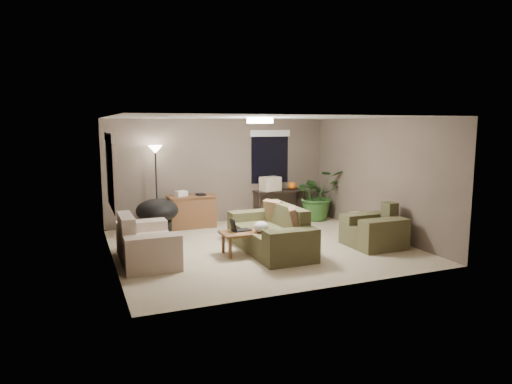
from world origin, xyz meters
name	(u,v)px	position (x,y,z in m)	size (l,w,h in m)	color
room_shell	(260,183)	(0.00, 0.00, 1.25)	(5.50, 5.50, 5.50)	#BDAE8D
main_sofa	(272,235)	(0.10, -0.34, 0.29)	(0.95, 2.20, 0.85)	brown
throw_pillows	(284,216)	(0.36, -0.34, 0.65)	(0.39, 1.40, 0.47)	#8C7251
loveseat	(145,245)	(-2.23, -0.19, 0.30)	(0.90, 1.60, 0.85)	beige
armchair	(374,231)	(2.08, -0.84, 0.30)	(0.95, 1.00, 0.85)	#49472B
coffee_table	(248,235)	(-0.39, -0.38, 0.36)	(1.00, 0.55, 0.42)	brown
laptop	(238,228)	(-0.56, -0.28, 0.48)	(0.37, 0.26, 0.24)	black
plastic_bag	(261,227)	(-0.19, -0.53, 0.52)	(0.28, 0.25, 0.20)	white
desk	(192,211)	(-0.82, 2.12, 0.38)	(1.10, 0.50, 0.75)	brown
desk_papers	(185,194)	(-0.97, 2.11, 0.80)	(0.70, 0.30, 0.12)	silver
console_table	(279,202)	(1.43, 2.17, 0.44)	(1.30, 0.40, 0.75)	black
pumpkin	(292,186)	(1.78, 2.17, 0.84)	(0.23, 0.23, 0.19)	orange
cardboard_box	(270,184)	(1.18, 2.17, 0.92)	(0.45, 0.34, 0.34)	beige
papasan_chair	(157,214)	(-1.70, 1.62, 0.47)	(0.94, 0.94, 0.80)	black
floor_lamp	(156,159)	(-1.61, 2.19, 1.60)	(0.32, 0.32, 1.91)	black
ceiling_fixture	(260,121)	(0.00, 0.00, 2.44)	(0.50, 0.50, 0.10)	white
houseplant	(317,200)	(2.30, 1.80, 0.49)	(1.14, 1.26, 0.99)	#2D5923
cat_scratching_post	(356,225)	(2.27, 0.07, 0.21)	(0.32, 0.32, 0.50)	tan
window_left	(109,158)	(-2.73, 0.30, 1.78)	(0.05, 1.56, 1.33)	black
window_back	(270,148)	(1.30, 2.48, 1.79)	(1.06, 0.05, 1.33)	black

